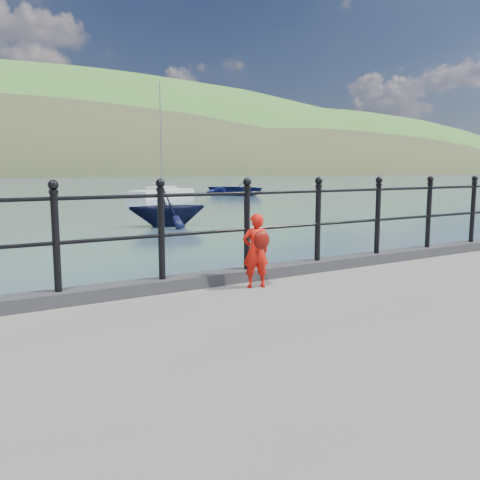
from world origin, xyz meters
TOP-DOWN VIEW (x-y plane):
  - ground at (0.00, 0.00)m, footprint 600.00×600.00m
  - kerb at (0.00, -0.15)m, footprint 60.00×0.30m
  - railing at (0.00, -0.15)m, footprint 18.11×0.11m
  - far_shore at (38.34, 239.41)m, footprint 830.00×200.00m
  - child at (0.46, -0.58)m, footprint 0.38×0.34m
  - launch_blue at (21.90, 35.34)m, footprint 5.99×7.06m
  - launch_navy at (5.81, 14.49)m, footprint 3.74×3.38m
  - sailboat_near at (14.27, 35.25)m, footprint 7.27×5.66m

SIDE VIEW (x-z plane):
  - far_shore at x=38.34m, z-range -100.57..55.43m
  - ground at x=0.00m, z-range 0.00..0.00m
  - sailboat_near at x=14.27m, z-range -4.62..5.30m
  - launch_blue at x=21.90m, z-range 0.00..1.24m
  - launch_navy at x=5.81m, z-range 0.00..1.72m
  - kerb at x=0.00m, z-range 1.00..1.15m
  - child at x=0.46m, z-range 1.01..1.93m
  - railing at x=0.00m, z-range 1.23..2.42m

